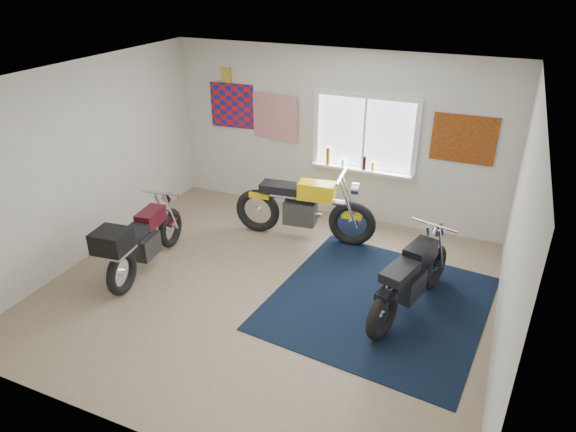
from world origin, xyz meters
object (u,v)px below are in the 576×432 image
at_px(yellow_triumph, 303,209).
at_px(black_chrome_bike, 410,280).
at_px(navy_rug, 378,302).
at_px(maroon_tourer, 140,241).

distance_m(yellow_triumph, black_chrome_bike, 2.21).
xyz_separation_m(navy_rug, maroon_tourer, (-3.12, -0.58, 0.48)).
height_order(navy_rug, yellow_triumph, yellow_triumph).
height_order(navy_rug, black_chrome_bike, black_chrome_bike).
bearing_deg(yellow_triumph, black_chrome_bike, -39.17).
bearing_deg(navy_rug, yellow_triumph, 141.17).
relative_size(black_chrome_bike, maroon_tourer, 1.01).
xyz_separation_m(yellow_triumph, black_chrome_bike, (1.86, -1.20, -0.05)).
bearing_deg(black_chrome_bike, yellow_triumph, 72.96).
bearing_deg(yellow_triumph, maroon_tourer, -138.46).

